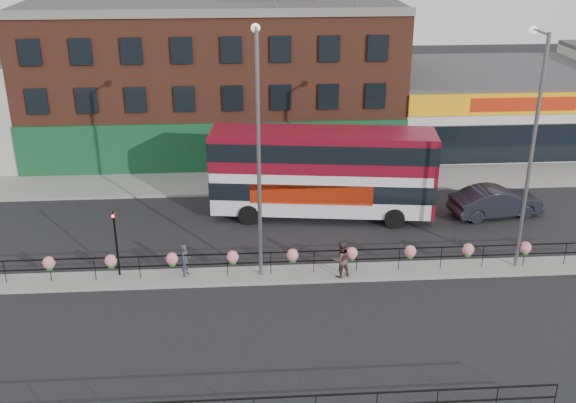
{
  "coord_description": "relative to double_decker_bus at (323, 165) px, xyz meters",
  "views": [
    {
      "loc": [
        -2.09,
        -27.47,
        15.42
      ],
      "look_at": [
        0.0,
        3.0,
        2.5
      ],
      "focal_mm": 42.0,
      "sensor_mm": 36.0,
      "label": 1
    }
  ],
  "objects": [
    {
      "name": "pedestrian_b",
      "position": [
        0.01,
        -7.19,
        -1.99
      ],
      "size": [
        1.3,
        1.24,
        1.75
      ],
      "primitive_type": "imported",
      "rotation": [
        0.0,
        0.0,
        3.52
      ],
      "color": "#44322B",
      "rests_on": "median"
    },
    {
      "name": "lamp_column_west",
      "position": [
        -3.65,
        -6.49,
        3.74
      ],
      "size": [
        0.4,
        1.96,
        11.15
      ],
      "color": "slate",
      "rests_on": "median"
    },
    {
      "name": "north_pavement",
      "position": [
        -2.18,
        5.26,
        -2.94
      ],
      "size": [
        60.0,
        4.0,
        0.15
      ],
      "primitive_type": "cube",
      "color": "gray",
      "rests_on": "ground"
    },
    {
      "name": "pedestrian_a",
      "position": [
        -7.09,
        -6.6,
        -2.09
      ],
      "size": [
        0.85,
        0.8,
        1.55
      ],
      "primitive_type": "imported",
      "rotation": [
        0.0,
        0.0,
        1.14
      ],
      "color": "#34323F",
      "rests_on": "median"
    },
    {
      "name": "car",
      "position": [
        9.65,
        -0.63,
        -2.17
      ],
      "size": [
        3.45,
        5.69,
        1.68
      ],
      "primitive_type": "imported",
      "rotation": [
        0.0,
        0.0,
        1.74
      ],
      "color": "#20202B",
      "rests_on": "ground"
    },
    {
      "name": "lamp_column_east",
      "position": [
        8.45,
        -6.45,
        3.61
      ],
      "size": [
        0.39,
        1.92,
        10.93
      ],
      "color": "slate",
      "rests_on": "median"
    },
    {
      "name": "median",
      "position": [
        -2.18,
        -6.74,
        -2.94
      ],
      "size": [
        60.0,
        1.6,
        0.15
      ],
      "primitive_type": "cube",
      "color": "gray",
      "rests_on": "ground"
    },
    {
      "name": "traffic_light_median",
      "position": [
        -10.18,
        -6.35,
        -0.55
      ],
      "size": [
        0.15,
        0.28,
        3.65
      ],
      "color": "black",
      "rests_on": "median"
    },
    {
      "name": "double_decker_bus",
      "position": [
        0.0,
        0.0,
        0.0
      ],
      "size": [
        12.39,
        4.39,
        4.91
      ],
      "color": "silver",
      "rests_on": "ground"
    },
    {
      "name": "ground",
      "position": [
        -2.18,
        -6.74,
        -3.02
      ],
      "size": [
        120.0,
        120.0,
        0.0
      ],
      "primitive_type": "plane",
      "color": "black",
      "rests_on": "ground"
    },
    {
      "name": "brick_building",
      "position": [
        -6.18,
        13.22,
        2.11
      ],
      "size": [
        25.0,
        12.21,
        10.3
      ],
      "color": "brown",
      "rests_on": "ground"
    },
    {
      "name": "supermarket",
      "position": [
        13.82,
        13.16,
        -0.37
      ],
      "size": [
        15.0,
        12.25,
        5.3
      ],
      "color": "silver",
      "rests_on": "ground"
    },
    {
      "name": "median_railing",
      "position": [
        -2.18,
        -6.74,
        -1.97
      ],
      "size": [
        30.04,
        0.56,
        1.23
      ],
      "color": "black",
      "rests_on": "median"
    }
  ]
}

